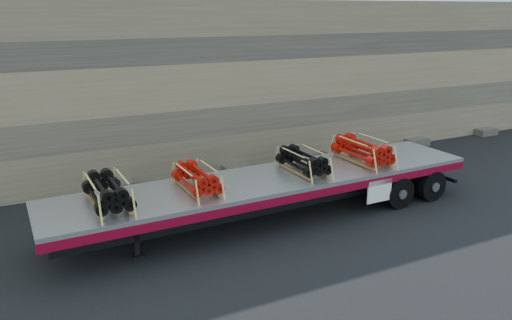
# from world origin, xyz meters

# --- Properties ---
(ground) EXTENTS (120.00, 120.00, 0.00)m
(ground) POSITION_xyz_m (0.00, 0.00, 0.00)
(ground) COLOR black
(ground) RESTS_ON ground
(rock_wall) EXTENTS (44.00, 3.00, 7.00)m
(rock_wall) POSITION_xyz_m (0.00, 6.50, 3.50)
(rock_wall) COLOR #7A6B54
(rock_wall) RESTS_ON ground
(trailer) EXTENTS (14.48, 3.10, 1.44)m
(trailer) POSITION_xyz_m (1.08, -0.15, 0.72)
(trailer) COLOR #B8BAC0
(trailer) RESTS_ON ground
(bundle_front) EXTENTS (1.09, 2.12, 0.74)m
(bundle_front) POSITION_xyz_m (-4.12, -0.26, 1.81)
(bundle_front) COLOR black
(bundle_front) RESTS_ON trailer
(bundle_midfront) EXTENTS (0.99, 1.92, 0.67)m
(bundle_midfront) POSITION_xyz_m (-1.51, -0.21, 1.78)
(bundle_midfront) COLOR #A81108
(bundle_midfront) RESTS_ON trailer
(bundle_midrear) EXTENTS (1.02, 1.97, 0.69)m
(bundle_midrear) POSITION_xyz_m (2.24, -0.12, 1.79)
(bundle_midrear) COLOR black
(bundle_midrear) RESTS_ON trailer
(bundle_rear) EXTENTS (1.16, 2.24, 0.78)m
(bundle_rear) POSITION_xyz_m (4.72, -0.07, 1.83)
(bundle_rear) COLOR #A81108
(bundle_rear) RESTS_ON trailer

